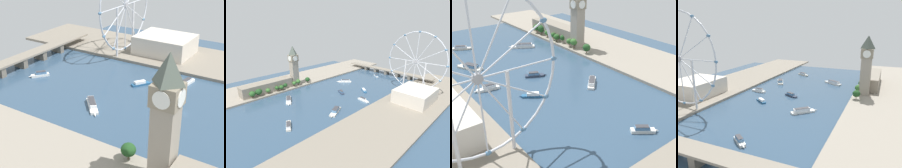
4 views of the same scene
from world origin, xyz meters
TOP-DOWN VIEW (x-y plane):
  - ground_plane at (0.00, 0.00)m, footprint 409.93×409.93m
  - clock_tower at (-88.92, -19.67)m, footprint 16.09×16.09m
  - ferris_wheel at (96.78, 115.57)m, footprint 108.10×3.20m
  - riverside_hall at (119.41, 74.25)m, footprint 52.13×63.31m
  - river_bridge at (0.00, 189.79)m, footprint 221.93×17.21m
  - tour_boat_0 at (3.10, 20.73)m, footprint 22.59×14.10m
  - tour_boat_1 at (28.91, 57.36)m, footprint 19.83×15.29m
  - tour_boat_4 at (-32.81, 70.63)m, footprint 26.52×25.80m
  - tour_boat_5 at (-8.03, 154.25)m, footprint 19.23×15.68m
  - tour_boat_6 at (55.31, 20.31)m, footprint 25.54×8.11m

SIDE VIEW (x-z plane):
  - ground_plane at x=0.00m, z-range 0.00..0.00m
  - tour_boat_1 at x=28.91m, z-range -0.43..4.05m
  - tour_boat_0 at x=3.10m, z-range -0.51..4.45m
  - tour_boat_5 at x=-8.03m, z-range -0.52..4.91m
  - tour_boat_6 at x=55.31m, z-range -0.62..5.24m
  - tour_boat_4 at x=-32.81m, z-range -0.47..5.33m
  - river_bridge at x=0.00m, z-range 2.69..14.47m
  - riverside_hall at x=119.41m, z-range 3.00..24.42m
  - clock_tower at x=-88.92m, z-range 4.66..84.33m
  - ferris_wheel at x=96.78m, z-range 3.76..113.42m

